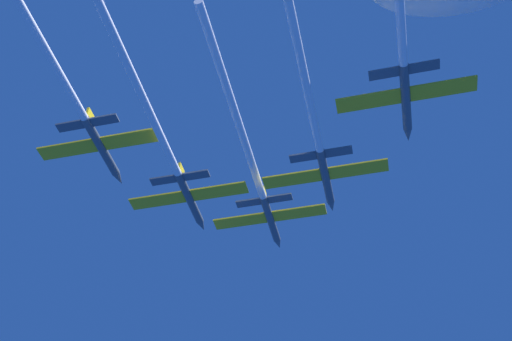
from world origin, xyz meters
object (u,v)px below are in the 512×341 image
Objects in this scene: jet_left_outer at (60,74)px; jet_right_wing at (311,110)px; jet_lead at (253,167)px; jet_right_outer at (401,29)px; jet_left_wing at (160,135)px.

jet_right_wing is at bearing 20.94° from jet_left_outer.
jet_left_outer is (-21.97, -23.92, 0.06)m from jet_lead.
jet_right_outer is (13.41, -9.71, 1.77)m from jet_right_wing.
jet_left_outer reaches higher than jet_left_wing.
jet_left_outer is at bearing -132.57° from jet_lead.
jet_left_outer reaches higher than jet_lead.
jet_left_wing is 16.46m from jet_left_outer.
jet_left_wing is at bearing -135.42° from jet_lead.
jet_right_outer reaches higher than jet_left_outer.
jet_right_outer reaches higher than jet_left_wing.
jet_right_wing is at bearing 0.17° from jet_left_wing.
jet_left_wing is 1.01× the size of jet_right_wing.
jet_lead is 15.91m from jet_right_wing.
jet_right_outer reaches higher than jet_lead.
jet_left_wing is at bearing 50.25° from jet_left_outer.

